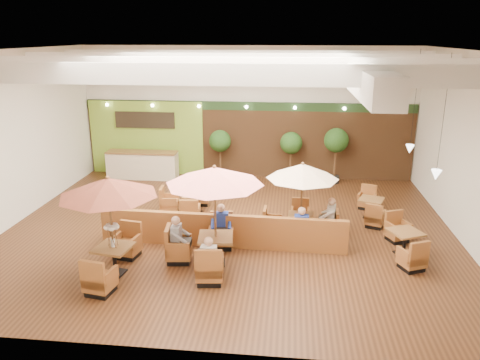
# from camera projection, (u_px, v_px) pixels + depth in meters

# --- Properties ---
(room) EXTENTS (14.04, 14.00, 5.52)m
(room) POSITION_uv_depth(u_px,v_px,m) (241.00, 110.00, 14.91)
(room) COLOR #381E0F
(room) RESTS_ON ground
(service_counter) EXTENTS (3.00, 0.75, 1.18)m
(service_counter) POSITION_uv_depth(u_px,v_px,m) (143.00, 165.00, 19.99)
(service_counter) COLOR beige
(service_counter) RESTS_ON ground
(booth_divider) EXTENTS (7.21, 0.37, 1.00)m
(booth_divider) POSITION_uv_depth(u_px,v_px,m) (221.00, 231.00, 13.52)
(booth_divider) COLOR brown
(booth_divider) RESTS_ON ground
(table_0) EXTENTS (2.45, 2.67, 2.65)m
(table_0) POSITION_uv_depth(u_px,v_px,m) (109.00, 201.00, 11.53)
(table_0) COLOR brown
(table_0) RESTS_ON ground
(table_1) EXTENTS (2.66, 2.76, 2.77)m
(table_1) POSITION_uv_depth(u_px,v_px,m) (212.00, 194.00, 12.08)
(table_1) COLOR brown
(table_1) RESTS_ON ground
(table_2) EXTENTS (2.29, 2.29, 2.35)m
(table_2) POSITION_uv_depth(u_px,v_px,m) (302.00, 186.00, 13.92)
(table_2) COLOR brown
(table_2) RESTS_ON ground
(table_3) EXTENTS (1.70, 2.50, 1.51)m
(table_3) POSITION_uv_depth(u_px,v_px,m) (189.00, 201.00, 16.05)
(table_3) COLOR brown
(table_3) RESTS_ON ground
(table_4) EXTENTS (1.06, 2.55, 0.89)m
(table_4) POSITION_uv_depth(u_px,v_px,m) (404.00, 243.00, 13.09)
(table_4) COLOR brown
(table_4) RESTS_ON ground
(table_5) EXTENTS (0.96, 2.37, 0.84)m
(table_5) POSITION_uv_depth(u_px,v_px,m) (371.00, 208.00, 15.76)
(table_5) COLOR brown
(table_5) RESTS_ON ground
(topiary_0) EXTENTS (0.92, 0.92, 2.13)m
(topiary_0) POSITION_uv_depth(u_px,v_px,m) (220.00, 143.00, 19.53)
(topiary_0) COLOR black
(topiary_0) RESTS_ON ground
(topiary_1) EXTENTS (0.91, 0.91, 2.11)m
(topiary_1) POSITION_uv_depth(u_px,v_px,m) (291.00, 145.00, 19.23)
(topiary_1) COLOR black
(topiary_1) RESTS_ON ground
(topiary_2) EXTENTS (1.00, 1.00, 2.31)m
(topiary_2) POSITION_uv_depth(u_px,v_px,m) (336.00, 142.00, 19.00)
(topiary_2) COLOR black
(topiary_2) RESTS_ON ground
(diner_0) EXTENTS (0.39, 0.31, 0.79)m
(diner_0) POSITION_uv_depth(u_px,v_px,m) (209.00, 255.00, 11.48)
(diner_0) COLOR white
(diner_0) RESTS_ON ground
(diner_1) EXTENTS (0.44, 0.37, 0.86)m
(diner_1) POSITION_uv_depth(u_px,v_px,m) (221.00, 222.00, 13.39)
(diner_1) COLOR #223794
(diner_1) RESTS_ON ground
(diner_2) EXTENTS (0.34, 0.42, 0.86)m
(diner_2) POSITION_uv_depth(u_px,v_px,m) (178.00, 235.00, 12.54)
(diner_2) COLOR gray
(diner_2) RESTS_ON ground
(diner_3) EXTENTS (0.40, 0.32, 0.82)m
(diner_3) POSITION_uv_depth(u_px,v_px,m) (301.00, 223.00, 13.36)
(diner_3) COLOR #223794
(diner_3) RESTS_ON ground
(diner_4) EXTENTS (0.37, 0.43, 0.82)m
(diner_4) POSITION_uv_depth(u_px,v_px,m) (329.00, 214.00, 14.08)
(diner_4) COLOR white
(diner_4) RESTS_ON ground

